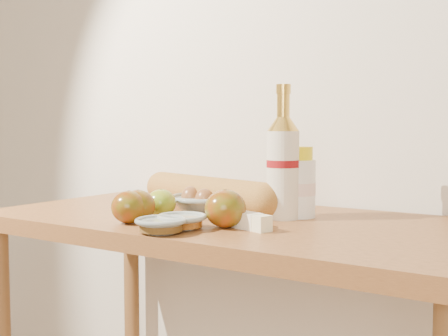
# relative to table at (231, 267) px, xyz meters

# --- Properties ---
(back_wall) EXTENTS (3.50, 0.02, 2.60)m
(back_wall) POSITION_rel_table_xyz_m (0.00, 0.33, 0.52)
(back_wall) COLOR silver
(back_wall) RESTS_ON ground
(table) EXTENTS (1.20, 0.60, 0.90)m
(table) POSITION_rel_table_xyz_m (0.00, 0.00, 0.00)
(table) COLOR #9B6232
(table) RESTS_ON ground
(bourbon_bottle) EXTENTS (0.08, 0.08, 0.31)m
(bourbon_bottle) POSITION_rel_table_xyz_m (0.12, 0.04, 0.25)
(bourbon_bottle) COLOR beige
(bourbon_bottle) RESTS_ON table
(cream_bottle) EXTENTS (0.11, 0.11, 0.17)m
(cream_bottle) POSITION_rel_table_xyz_m (0.13, 0.09, 0.20)
(cream_bottle) COLOR white
(cream_bottle) RESTS_ON table
(egg_bowl) EXTENTS (0.23, 0.23, 0.06)m
(egg_bowl) POSITION_rel_table_xyz_m (-0.11, 0.05, 0.15)
(egg_bowl) COLOR gray
(egg_bowl) RESTS_ON table
(baguette) EXTENTS (0.52, 0.23, 0.09)m
(baguette) POSITION_rel_table_xyz_m (-0.12, 0.08, 0.17)
(baguette) COLOR #BC8339
(baguette) RESTS_ON table
(apple_yellowgreen) EXTENTS (0.09, 0.09, 0.07)m
(apple_yellowgreen) POSITION_rel_table_xyz_m (-0.14, -0.09, 0.16)
(apple_yellowgreen) COLOR #A89421
(apple_yellowgreen) RESTS_ON table
(apple_redgreen_front) EXTENTS (0.09, 0.09, 0.07)m
(apple_redgreen_front) POSITION_rel_table_xyz_m (-0.14, -0.20, 0.16)
(apple_redgreen_front) COLOR maroon
(apple_redgreen_front) RESTS_ON table
(apple_redgreen_right) EXTENTS (0.09, 0.09, 0.08)m
(apple_redgreen_right) POSITION_rel_table_xyz_m (0.07, -0.13, 0.16)
(apple_redgreen_right) COLOR #971108
(apple_redgreen_right) RESTS_ON table
(sugar_bowl) EXTENTS (0.12, 0.12, 0.03)m
(sugar_bowl) POSITION_rel_table_xyz_m (-0.01, -0.25, 0.14)
(sugar_bowl) COLOR gray
(sugar_bowl) RESTS_ON table
(syrup_bowl) EXTENTS (0.14, 0.14, 0.03)m
(syrup_bowl) POSITION_rel_table_xyz_m (-0.00, -0.19, 0.14)
(syrup_bowl) COLOR #8F9C96
(syrup_bowl) RESTS_ON table
(butter_stick) EXTENTS (0.13, 0.07, 0.04)m
(butter_stick) POSITION_rel_table_xyz_m (0.11, -0.11, 0.14)
(butter_stick) COLOR #FFF6C5
(butter_stick) RESTS_ON table
(apple_extra) EXTENTS (0.09, 0.09, 0.07)m
(apple_extra) POSITION_rel_table_xyz_m (-0.14, -0.18, 0.16)
(apple_extra) COLOR maroon
(apple_extra) RESTS_ON table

